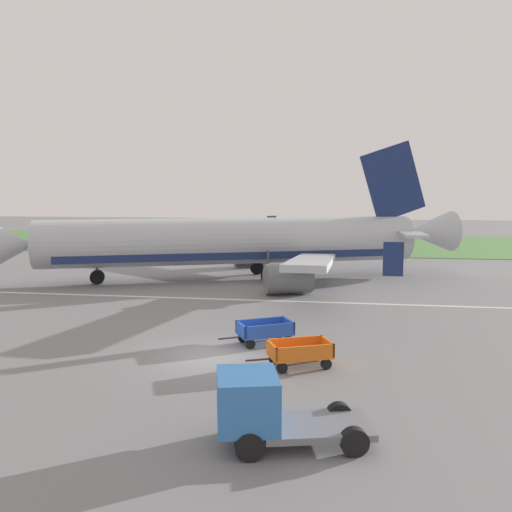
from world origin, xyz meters
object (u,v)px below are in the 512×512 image
Objects in this scene: airplane at (244,242)px; baggage_cart_nearest at (300,353)px; service_truck_beside_carts at (265,408)px; baggage_cart_second_in_row at (265,331)px.

airplane is 21.70m from baggage_cart_nearest.
airplane is 7.76× the size of service_truck_beside_carts.
baggage_cart_second_in_row is (-1.86, 3.08, 0.00)m from baggage_cart_nearest.
airplane is at bearing 105.83° from baggage_cart_nearest.
baggage_cart_second_in_row is at bearing 97.56° from service_truck_beside_carts.
service_truck_beside_carts reaches higher than baggage_cart_second_in_row.
baggage_cart_second_in_row is at bearing 121.08° from baggage_cart_nearest.
service_truck_beside_carts is (1.32, -9.92, 0.50)m from baggage_cart_second_in_row.
airplane is 10.52× the size of baggage_cart_second_in_row.
baggage_cart_nearest is at bearing -74.17° from airplane.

